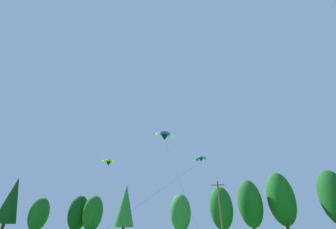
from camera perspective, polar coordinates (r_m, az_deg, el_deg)
The scene contains 14 objects.
treeline_tree_a at distance 64.25m, azimuth -36.65°, elevation -17.99°, with size 4.61×4.61×13.67m.
treeline_tree_b at distance 62.09m, azimuth -31.59°, elevation -21.98°, with size 4.30×4.30×9.25m.
treeline_tree_c at distance 57.47m, azimuth -23.16°, elevation -23.29°, with size 4.39×4.39×9.60m.
treeline_tree_d at distance 54.44m, azimuth -19.70°, elevation -23.82°, with size 4.32×4.32×9.35m.
treeline_tree_e at distance 47.87m, azimuth -11.50°, elevation -22.98°, with size 3.98×3.98×10.81m.
treeline_tree_f at distance 48.34m, azimuth 3.42°, elevation -24.95°, with size 4.28×4.28×9.18m.
treeline_tree_g at distance 47.84m, azimuth 14.23°, elevation -23.29°, with size 4.60×4.60×10.39m.
treeline_tree_h at distance 52.16m, azimuth 21.32°, elevation -21.47°, with size 5.10×5.10×12.23m.
treeline_tree_i at distance 53.48m, azimuth 28.23°, elevation -19.36°, with size 5.47×5.47×13.58m.
treeline_tree_j at distance 52.55m, azimuth 38.51°, elevation -17.15°, with size 5.23×5.23×12.72m.
utility_pole at distance 38.50m, azimuth 14.02°, elevation -23.92°, with size 2.20×0.26×9.72m.
parafoil_kite_high_teal at distance 38.46m, azimuth 8.88°, elevation -11.80°, with size 12.36×17.62×12.75m.
parafoil_kite_mid_blue_white at distance 40.45m, azimuth -0.90°, elevation -5.74°, with size 7.39×17.57×17.93m.
parafoil_kite_far_lime_white at distance 40.01m, azimuth -15.81°, elevation -12.33°, with size 6.35×16.42×12.41m.
Camera 1 is at (4.46, -0.35, 2.38)m, focal length 22.50 mm.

